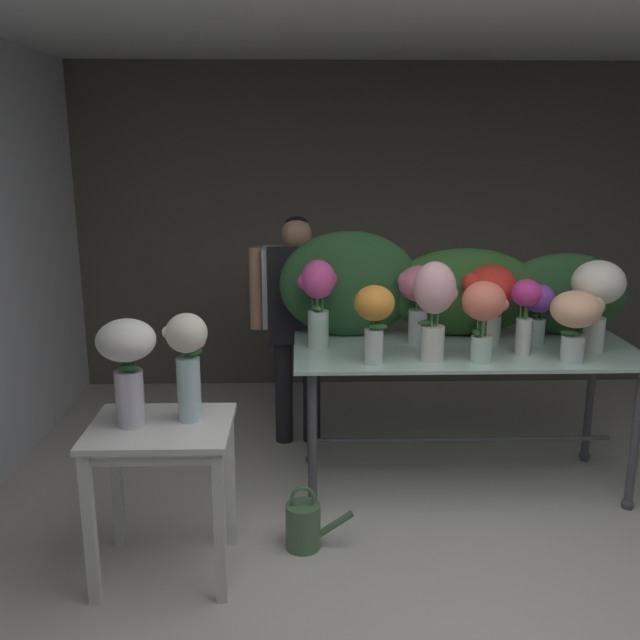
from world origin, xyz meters
The scene contains 20 objects.
ground_plane centered at (0.00, 1.86, 0.00)m, with size 8.17×8.17×0.00m, color beige.
wall_back centered at (0.00, 3.71, 1.33)m, with size 5.19×0.12×2.66m, color #5B564C.
ceiling_slab centered at (0.00, 1.86, 2.72)m, with size 5.31×3.83×0.12m, color silver.
display_table_glass centered at (0.26, 1.73, 0.73)m, with size 2.00×0.83×0.87m.
side_table_white centered at (-1.35, 0.88, 0.65)m, with size 0.65×0.55×0.77m.
florist centered at (-0.72, 2.42, 0.97)m, with size 0.63×0.24×1.57m.
foliage_backdrop centered at (0.21, 2.03, 1.16)m, with size 2.15×0.30×0.65m.
vase_magenta_snapdragons centered at (0.56, 1.60, 1.14)m, with size 0.17×0.17×0.43m.
vase_ivory_carnations centered at (0.98, 1.66, 1.22)m, with size 0.29×0.29×0.53m.
vase_fuchsia_dahlias centered at (-0.60, 1.79, 1.18)m, with size 0.23×0.20×0.52m.
vase_sunset_ranunculus centered at (-0.30, 1.46, 1.14)m, with size 0.22×0.22×0.43m.
vase_scarlet_tulips centered at (0.42, 1.84, 1.17)m, with size 0.33×0.30×0.47m.
vase_coral_stock centered at (0.28, 1.48, 1.16)m, with size 0.24×0.24×0.45m.
vase_rosy_freesia centered at (0.00, 1.87, 1.17)m, with size 0.25×0.25×0.47m.
vase_violet_hydrangea centered at (0.71, 1.84, 1.09)m, with size 0.20×0.18×0.36m.
vase_blush_lilies centered at (0.03, 1.51, 1.20)m, with size 0.25×0.23×0.55m.
vase_peach_anemones centered at (0.79, 1.47, 1.12)m, with size 0.29×0.27×0.39m.
vase_white_roses_tall centered at (-1.48, 0.88, 1.08)m, with size 0.27×0.27×0.50m.
vase_cream_lisianthus_tall centered at (-1.22, 0.94, 1.07)m, with size 0.20×0.19×0.52m.
watering_can centered at (-0.69, 1.07, 0.13)m, with size 0.35×0.18×0.34m.
Camera 1 is at (-0.69, -2.17, 2.03)m, focal length 39.52 mm.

